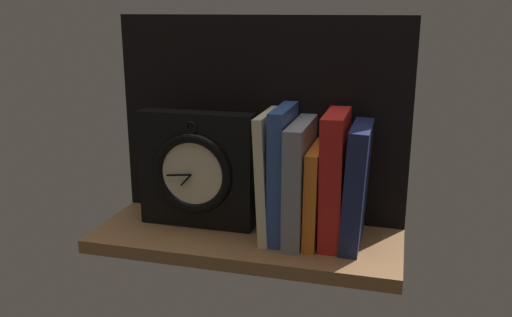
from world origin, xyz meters
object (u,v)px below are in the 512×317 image
book_gray_chess (300,181)px  book_orange_pandolfini (316,193)px  book_red_requiem (335,178)px  framed_clock (196,170)px  book_cream_twain (269,175)px  book_blue_modern (283,173)px  book_navy_bierce (357,185)px

book_gray_chess → book_orange_pandolfini: bearing=0.0°
book_red_requiem → framed_clock: 27.02cm
book_cream_twain → book_blue_modern: 2.57cm
book_cream_twain → book_orange_pandolfini: 9.32cm
book_red_requiem → framed_clock: (-27.01, 0.14, -0.69)cm
book_gray_chess → framed_clock: framed_clock is taller
book_blue_modern → book_gray_chess: book_blue_modern is taller
book_cream_twain → book_navy_bierce: (16.18, 0.00, -0.71)cm
book_cream_twain → framed_clock: (-14.78, 0.14, -0.39)cm
book_orange_pandolfini → book_cream_twain: bearing=180.0°
book_cream_twain → book_gray_chess: 5.85cm
book_gray_chess → book_navy_bierce: 10.38cm
book_cream_twain → book_gray_chess: size_ratio=1.07×
book_navy_bierce → framed_clock: (-30.96, 0.14, 0.31)cm
book_navy_bierce → book_blue_modern: bearing=180.0°
book_orange_pandolfini → book_navy_bierce: size_ratio=0.80×
book_gray_chess → book_navy_bierce: size_ratio=1.00×
framed_clock → book_red_requiem: bearing=-0.3°
book_gray_chess → book_orange_pandolfini: (3.07, 0.00, -2.13)cm
book_orange_pandolfini → framed_clock: size_ratio=0.78×
book_cream_twain → book_orange_pandolfini: bearing=0.0°
book_blue_modern → book_navy_bierce: size_ratio=1.11×
book_red_requiem → framed_clock: size_ratio=1.06×
book_cream_twain → book_blue_modern: bearing=0.0°
book_orange_pandolfini → book_red_requiem: size_ratio=0.74×
book_cream_twain → framed_clock: size_ratio=1.03×
book_blue_modern → book_red_requiem: size_ratio=1.02×
book_cream_twain → book_orange_pandolfini: size_ratio=1.32×
book_cream_twain → book_navy_bierce: bearing=0.0°
book_orange_pandolfini → book_navy_bierce: (7.31, 0.00, 2.17)cm
book_blue_modern → book_orange_pandolfini: book_blue_modern is taller
book_blue_modern → book_gray_chess: 3.53cm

